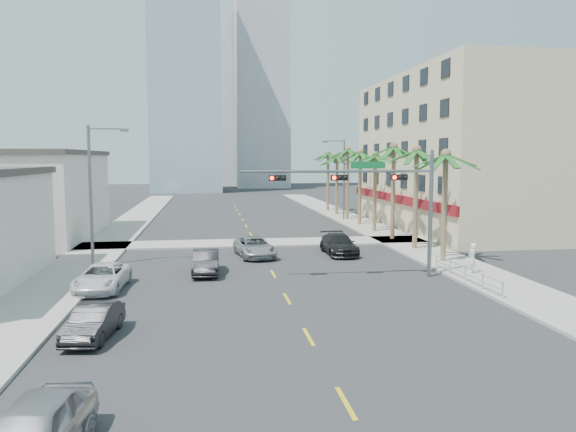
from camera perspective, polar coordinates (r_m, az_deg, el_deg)
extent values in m
plane|color=#262628|center=(24.28, 1.25, -10.72)|extent=(260.00, 260.00, 0.00)
cube|color=gray|center=(46.28, 11.96, -2.75)|extent=(4.00, 120.00, 0.15)
cube|color=gray|center=(44.26, -18.72, -3.33)|extent=(4.00, 120.00, 0.15)
cube|color=gray|center=(45.63, -3.25, -2.75)|extent=(80.00, 4.00, 0.15)
cube|color=beige|center=(58.90, 17.97, 6.18)|extent=(15.00, 28.00, 15.00)
cube|color=maroon|center=(56.13, 10.83, 1.79)|extent=(0.30, 28.00, 0.80)
cube|color=beige|center=(53.42, -25.21, 1.77)|extent=(11.00, 18.00, 7.20)
cube|color=#99B2C6|center=(119.25, -10.36, 14.06)|extent=(14.00, 14.00, 48.00)
cube|color=#ADADB2|center=(135.53, -2.68, 15.72)|extent=(12.00, 12.00, 60.00)
cube|color=#ADADB2|center=(148.61, -7.93, 11.30)|extent=(16.00, 16.00, 42.00)
cylinder|color=slate|center=(33.66, 14.28, 0.02)|extent=(0.24, 0.24, 7.20)
cylinder|color=slate|center=(31.81, 5.17, 4.54)|extent=(11.00, 0.16, 0.16)
cube|color=#0C662D|center=(32.23, 8.13, 5.15)|extent=(2.00, 0.05, 0.40)
cube|color=black|center=(32.65, 11.22, 3.88)|extent=(0.95, 0.28, 0.32)
sphere|color=#FF0C05|center=(32.40, 10.78, 3.87)|extent=(0.22, 0.22, 0.22)
cube|color=black|center=(31.67, 5.22, 3.90)|extent=(0.95, 0.28, 0.32)
sphere|color=#FF0C05|center=(31.44, 4.72, 3.89)|extent=(0.22, 0.22, 0.22)
cube|color=black|center=(31.05, -1.09, 3.89)|extent=(0.95, 0.28, 0.32)
sphere|color=#FF0C05|center=(30.85, -1.64, 3.87)|extent=(0.22, 0.22, 0.22)
cylinder|color=brown|center=(38.34, 15.60, 0.69)|extent=(0.36, 0.36, 7.20)
cylinder|color=brown|center=(43.12, 12.84, 1.56)|extent=(0.36, 0.36, 7.56)
cylinder|color=brown|center=(47.98, 10.63, 2.25)|extent=(0.36, 0.36, 7.92)
cylinder|color=brown|center=(52.95, 8.81, 2.23)|extent=(0.36, 0.36, 7.20)
cylinder|color=brown|center=(57.92, 7.32, 2.74)|extent=(0.36, 0.36, 7.56)
cylinder|color=brown|center=(62.93, 6.06, 3.17)|extent=(0.36, 0.36, 7.92)
cylinder|color=brown|center=(68.00, 4.99, 3.08)|extent=(0.36, 0.36, 7.20)
cylinder|color=brown|center=(73.06, 4.07, 3.43)|extent=(0.36, 0.36, 7.56)
cylinder|color=slate|center=(37.76, -19.41, 1.86)|extent=(0.20, 0.20, 9.00)
cylinder|color=slate|center=(37.53, -17.98, 8.46)|extent=(2.20, 0.12, 0.12)
cube|color=slate|center=(37.35, -16.29, 8.37)|extent=(0.50, 0.25, 0.18)
cylinder|color=slate|center=(62.81, 5.72, 3.66)|extent=(0.20, 0.20, 9.00)
cylinder|color=slate|center=(62.54, 4.77, 7.60)|extent=(2.20, 0.12, 0.12)
cube|color=slate|center=(62.30, 3.77, 7.52)|extent=(0.50, 0.25, 0.18)
cylinder|color=silver|center=(32.83, 17.58, -5.60)|extent=(0.08, 8.00, 0.08)
cylinder|color=silver|center=(32.76, 17.60, -5.00)|extent=(0.08, 8.00, 0.08)
cylinder|color=silver|center=(29.37, 20.98, -7.17)|extent=(0.08, 0.08, 1.00)
cylinder|color=silver|center=(31.09, 19.18, -6.39)|extent=(0.08, 0.08, 1.00)
cylinder|color=silver|center=(32.84, 17.58, -5.69)|extent=(0.08, 0.08, 1.00)
cylinder|color=silver|center=(34.62, 16.14, -5.06)|extent=(0.08, 0.08, 1.00)
cylinder|color=silver|center=(36.41, 14.85, -4.48)|extent=(0.08, 0.08, 1.00)
imported|color=black|center=(23.28, -19.14, -10.12)|extent=(1.89, 4.10, 1.30)
imported|color=silver|center=(31.30, -18.35, -5.94)|extent=(2.59, 5.06, 1.37)
imported|color=black|center=(34.15, -8.36, -4.66)|extent=(1.63, 4.41, 1.44)
imported|color=#B5B5BA|center=(39.63, -3.40, -3.16)|extent=(2.96, 5.31, 1.41)
imported|color=black|center=(40.71, 5.19, -2.89)|extent=(2.12, 5.07, 1.46)
imported|color=white|center=(35.14, 18.19, -4.07)|extent=(0.77, 0.72, 1.77)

